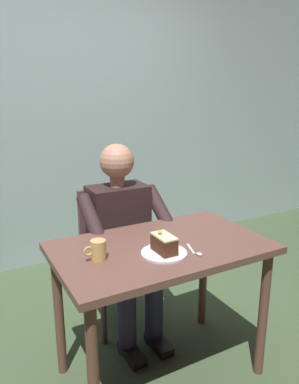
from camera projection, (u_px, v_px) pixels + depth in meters
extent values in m
plane|color=#425536|center=(160.00, 371.00, 2.03)|extent=(14.00, 14.00, 0.00)
cube|color=#9DB6B8|center=(59.00, 91.00, 3.09)|extent=(6.40, 0.12, 3.00)
cube|color=brown|center=(161.00, 248.00, 1.83)|extent=(1.06, 0.64, 0.04)
cylinder|color=brown|center=(263.00, 313.00, 1.93)|extent=(0.05, 0.05, 0.74)
cylinder|color=brown|center=(93.00, 378.00, 1.49)|extent=(0.05, 0.05, 0.74)
cylinder|color=brown|center=(203.00, 272.00, 2.37)|extent=(0.05, 0.05, 0.74)
cylinder|color=brown|center=(59.00, 312.00, 1.93)|extent=(0.05, 0.05, 0.74)
cube|color=brown|center=(118.00, 263.00, 2.39)|extent=(0.42, 0.42, 0.04)
cube|color=brown|center=(106.00, 219.00, 2.49)|extent=(0.38, 0.04, 0.45)
cylinder|color=brown|center=(155.00, 297.00, 2.37)|extent=(0.04, 0.04, 0.41)
cylinder|color=brown|center=(104.00, 313.00, 2.21)|extent=(0.04, 0.04, 0.41)
cylinder|color=brown|center=(131.00, 274.00, 2.68)|extent=(0.04, 0.04, 0.41)
cylinder|color=brown|center=(84.00, 286.00, 2.51)|extent=(0.04, 0.04, 0.41)
cube|color=#2E1E1F|center=(118.00, 225.00, 2.30)|extent=(0.36, 0.22, 0.51)
sphere|color=tan|center=(117.00, 161.00, 2.19)|extent=(0.21, 0.21, 0.21)
cylinder|color=tan|center=(117.00, 181.00, 2.23)|extent=(0.09, 0.09, 0.06)
cylinder|color=#2E1E1F|center=(160.00, 209.00, 2.25)|extent=(0.08, 0.33, 0.26)
sphere|color=tan|center=(173.00, 233.00, 2.14)|extent=(0.09, 0.09, 0.09)
cylinder|color=#2E1E1F|center=(92.00, 221.00, 2.05)|extent=(0.08, 0.33, 0.26)
sphere|color=tan|center=(103.00, 248.00, 1.94)|extent=(0.09, 0.09, 0.09)
cylinder|color=#25243C|center=(140.00, 269.00, 2.31)|extent=(0.13, 0.38, 0.14)
cylinder|color=#25243C|center=(114.00, 276.00, 2.23)|extent=(0.13, 0.38, 0.14)
cylinder|color=#25243C|center=(154.00, 314.00, 2.22)|extent=(0.11, 0.11, 0.39)
cube|color=black|center=(159.00, 344.00, 2.21)|extent=(0.09, 0.22, 0.05)
cylinder|color=#25243C|center=(127.00, 322.00, 2.13)|extent=(0.11, 0.11, 0.39)
cube|color=black|center=(132.00, 353.00, 2.13)|extent=(0.09, 0.22, 0.05)
cylinder|color=white|center=(164.00, 253.00, 1.72)|extent=(0.22, 0.22, 0.01)
cube|color=#4A2515|center=(164.00, 245.00, 1.71)|extent=(0.07, 0.13, 0.08)
cube|color=beige|center=(164.00, 236.00, 1.70)|extent=(0.08, 0.14, 0.01)
sphere|color=gold|center=(160.00, 232.00, 1.71)|extent=(0.02, 0.02, 0.02)
cylinder|color=tan|center=(98.00, 250.00, 1.65)|extent=(0.07, 0.07, 0.09)
torus|color=tan|center=(88.00, 251.00, 1.63)|extent=(0.05, 0.01, 0.05)
cylinder|color=black|center=(98.00, 242.00, 1.64)|extent=(0.06, 0.06, 0.01)
cube|color=silver|center=(191.00, 249.00, 1.77)|extent=(0.05, 0.11, 0.01)
ellipsoid|color=silver|center=(199.00, 254.00, 1.71)|extent=(0.03, 0.04, 0.01)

